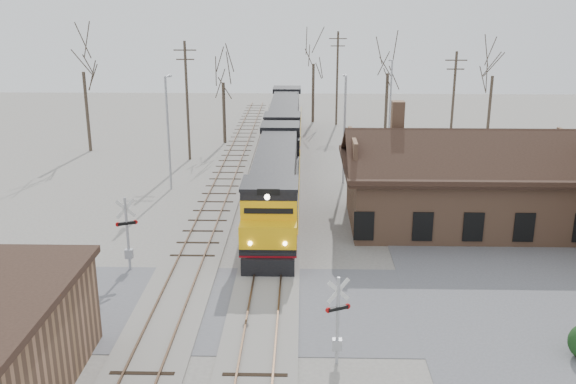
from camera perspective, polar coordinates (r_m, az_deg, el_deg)
ground at (r=31.66m, az=-2.14°, el=-10.17°), size 140.00×140.00×0.00m
road at (r=31.65m, az=-2.14°, el=-10.15°), size 60.00×9.00×0.03m
track_main at (r=45.46m, az=-1.01°, el=-1.38°), size 3.40×90.00×0.24m
track_siding at (r=45.87m, az=-6.64°, el=-1.33°), size 3.40×90.00×0.24m
depot at (r=43.07m, az=14.95°, el=0.23°), size 15.20×9.31×7.90m
locomotive_lead at (r=42.91m, az=-1.13°, el=0.77°), size 3.09×20.72×4.60m
locomotive_trailing at (r=63.32m, az=-0.31°, el=6.15°), size 3.09×20.72×4.36m
crossbuck_near at (r=26.48m, az=4.43°, el=-11.57°), size 1.04×0.53×3.86m
crossbuck_far at (r=35.94m, az=-14.06°, el=-3.85°), size 1.12×0.56×4.18m
streetlight_a at (r=49.77m, az=-10.60°, el=5.73°), size 0.25×2.04×8.73m
streetlight_b at (r=50.78m, az=5.05°, el=6.09°), size 0.25×2.04×8.58m
streetlight_c at (r=63.79m, az=9.08°, el=8.20°), size 0.25×2.04×8.54m
utility_pole_a at (r=58.56m, az=-8.96°, el=8.16°), size 2.00×0.24×10.65m
utility_pole_b at (r=74.25m, az=4.39°, el=10.16°), size 2.00×0.24×10.57m
utility_pole_c at (r=61.88m, az=14.46°, el=7.80°), size 2.00×0.24×9.58m
tree_a at (r=63.76m, az=-17.83°, el=11.25°), size 5.06×5.06×12.39m
tree_b at (r=64.37m, az=-5.81°, el=10.54°), size 4.12×4.12×10.08m
tree_c at (r=75.51m, az=2.29°, el=12.16°), size 4.54×4.54×11.13m
tree_d at (r=68.89m, az=8.89°, el=11.27°), size 4.40×4.40×10.78m
tree_e at (r=71.09m, az=17.80°, el=10.63°), size 4.24×4.24×10.40m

